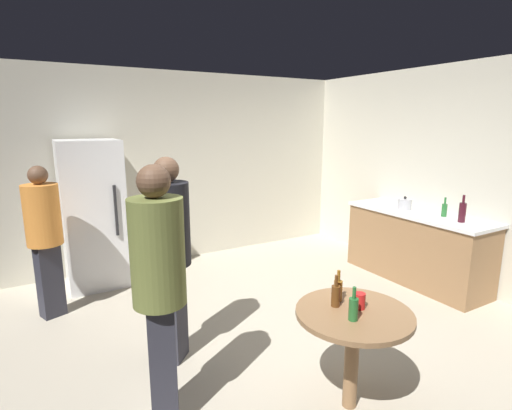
{
  "coord_description": "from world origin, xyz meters",
  "views": [
    {
      "loc": [
        -1.89,
        -2.84,
        2.0
      ],
      "look_at": [
        0.12,
        0.65,
        1.15
      ],
      "focal_mm": 27.54,
      "sensor_mm": 36.0,
      "label": 1
    }
  ],
  "objects_px": {
    "wine_bottle_on_counter": "(462,212)",
    "beer_bottle_amber": "(338,290)",
    "kettle": "(405,204)",
    "beer_bottle_on_counter": "(444,210)",
    "plastic_cup_red": "(359,301)",
    "foreground_table": "(353,325)",
    "person_in_black_shirt": "(170,245)",
    "person_in_orange_shirt": "(44,231)",
    "beer_bottle_green": "(353,308)",
    "refrigerator": "(93,214)",
    "person_in_olive_shirt": "(159,279)",
    "beer_bottle_brown": "(336,295)"
  },
  "relations": [
    {
      "from": "wine_bottle_on_counter",
      "to": "person_in_orange_shirt",
      "type": "relative_size",
      "value": 0.2
    },
    {
      "from": "kettle",
      "to": "foreground_table",
      "type": "bearing_deg",
      "value": -146.74
    },
    {
      "from": "foreground_table",
      "to": "refrigerator",
      "type": "bearing_deg",
      "value": 110.6
    },
    {
      "from": "beer_bottle_brown",
      "to": "person_in_orange_shirt",
      "type": "relative_size",
      "value": 0.14
    },
    {
      "from": "beer_bottle_on_counter",
      "to": "person_in_orange_shirt",
      "type": "xyz_separation_m",
      "value": [
        -4.16,
        1.56,
        -0.06
      ]
    },
    {
      "from": "kettle",
      "to": "beer_bottle_amber",
      "type": "relative_size",
      "value": 1.06
    },
    {
      "from": "wine_bottle_on_counter",
      "to": "beer_bottle_brown",
      "type": "height_order",
      "value": "wine_bottle_on_counter"
    },
    {
      "from": "beer_bottle_brown",
      "to": "person_in_black_shirt",
      "type": "xyz_separation_m",
      "value": [
        -0.84,
        1.07,
        0.2
      ]
    },
    {
      "from": "wine_bottle_on_counter",
      "to": "beer_bottle_amber",
      "type": "xyz_separation_m",
      "value": [
        -2.31,
        -0.56,
        -0.2
      ]
    },
    {
      "from": "kettle",
      "to": "beer_bottle_brown",
      "type": "bearing_deg",
      "value": -149.6
    },
    {
      "from": "foreground_table",
      "to": "beer_bottle_brown",
      "type": "relative_size",
      "value": 3.48
    },
    {
      "from": "person_in_black_shirt",
      "to": "person_in_olive_shirt",
      "type": "bearing_deg",
      "value": -69.36
    },
    {
      "from": "person_in_olive_shirt",
      "to": "foreground_table",
      "type": "bearing_deg",
      "value": -5.82
    },
    {
      "from": "plastic_cup_red",
      "to": "person_in_black_shirt",
      "type": "height_order",
      "value": "person_in_black_shirt"
    },
    {
      "from": "beer_bottle_green",
      "to": "beer_bottle_amber",
      "type": "bearing_deg",
      "value": 68.29
    },
    {
      "from": "foreground_table",
      "to": "beer_bottle_brown",
      "type": "height_order",
      "value": "beer_bottle_brown"
    },
    {
      "from": "beer_bottle_amber",
      "to": "person_in_black_shirt",
      "type": "height_order",
      "value": "person_in_black_shirt"
    },
    {
      "from": "kettle",
      "to": "person_in_orange_shirt",
      "type": "bearing_deg",
      "value": 165.25
    },
    {
      "from": "wine_bottle_on_counter",
      "to": "beer_bottle_brown",
      "type": "distance_m",
      "value": 2.48
    },
    {
      "from": "beer_bottle_on_counter",
      "to": "beer_bottle_green",
      "type": "xyz_separation_m",
      "value": [
        -2.49,
        -1.1,
        -0.17
      ]
    },
    {
      "from": "foreground_table",
      "to": "plastic_cup_red",
      "type": "relative_size",
      "value": 7.27
    },
    {
      "from": "beer_bottle_on_counter",
      "to": "plastic_cup_red",
      "type": "bearing_deg",
      "value": -156.82
    },
    {
      "from": "foreground_table",
      "to": "person_in_black_shirt",
      "type": "relative_size",
      "value": 0.46
    },
    {
      "from": "beer_bottle_amber",
      "to": "person_in_olive_shirt",
      "type": "relative_size",
      "value": 0.13
    },
    {
      "from": "beer_bottle_brown",
      "to": "person_in_olive_shirt",
      "type": "bearing_deg",
      "value": 160.76
    },
    {
      "from": "beer_bottle_amber",
      "to": "person_in_orange_shirt",
      "type": "distance_m",
      "value": 2.99
    },
    {
      "from": "wine_bottle_on_counter",
      "to": "person_in_olive_shirt",
      "type": "distance_m",
      "value": 3.52
    },
    {
      "from": "wine_bottle_on_counter",
      "to": "person_in_orange_shirt",
      "type": "xyz_separation_m",
      "value": [
        -4.09,
        1.83,
        -0.09
      ]
    },
    {
      "from": "beer_bottle_on_counter",
      "to": "beer_bottle_amber",
      "type": "bearing_deg",
      "value": -160.74
    },
    {
      "from": "person_in_olive_shirt",
      "to": "beer_bottle_green",
      "type": "bearing_deg",
      "value": -11.05
    },
    {
      "from": "kettle",
      "to": "plastic_cup_red",
      "type": "relative_size",
      "value": 2.22
    },
    {
      "from": "beer_bottle_on_counter",
      "to": "beer_bottle_amber",
      "type": "height_order",
      "value": "beer_bottle_on_counter"
    },
    {
      "from": "beer_bottle_on_counter",
      "to": "person_in_olive_shirt",
      "type": "height_order",
      "value": "person_in_olive_shirt"
    },
    {
      "from": "refrigerator",
      "to": "person_in_olive_shirt",
      "type": "xyz_separation_m",
      "value": [
        0.03,
        -2.71,
        0.13
      ]
    },
    {
      "from": "refrigerator",
      "to": "person_in_black_shirt",
      "type": "relative_size",
      "value": 1.03
    },
    {
      "from": "foreground_table",
      "to": "person_in_orange_shirt",
      "type": "relative_size",
      "value": 0.5
    },
    {
      "from": "foreground_table",
      "to": "wine_bottle_on_counter",
      "type": "bearing_deg",
      "value": 17.86
    },
    {
      "from": "refrigerator",
      "to": "plastic_cup_red",
      "type": "bearing_deg",
      "value": -68.31
    },
    {
      "from": "beer_bottle_amber",
      "to": "person_in_orange_shirt",
      "type": "relative_size",
      "value": 0.14
    },
    {
      "from": "foreground_table",
      "to": "plastic_cup_red",
      "type": "bearing_deg",
      "value": 16.24
    },
    {
      "from": "beer_bottle_on_counter",
      "to": "beer_bottle_green",
      "type": "relative_size",
      "value": 1.0
    },
    {
      "from": "beer_bottle_on_counter",
      "to": "beer_bottle_brown",
      "type": "distance_m",
      "value": 2.62
    },
    {
      "from": "person_in_orange_shirt",
      "to": "person_in_olive_shirt",
      "type": "bearing_deg",
      "value": -4.78
    },
    {
      "from": "person_in_olive_shirt",
      "to": "beer_bottle_brown",
      "type": "bearing_deg",
      "value": -1.47
    },
    {
      "from": "beer_bottle_on_counter",
      "to": "beer_bottle_green",
      "type": "distance_m",
      "value": 2.73
    },
    {
      "from": "person_in_black_shirt",
      "to": "person_in_orange_shirt",
      "type": "distance_m",
      "value": 1.64
    },
    {
      "from": "refrigerator",
      "to": "person_in_olive_shirt",
      "type": "distance_m",
      "value": 2.72
    },
    {
      "from": "beer_bottle_on_counter",
      "to": "beer_bottle_brown",
      "type": "bearing_deg",
      "value": -160.02
    },
    {
      "from": "person_in_orange_shirt",
      "to": "kettle",
      "type": "bearing_deg",
      "value": 54.8
    },
    {
      "from": "beer_bottle_brown",
      "to": "beer_bottle_green",
      "type": "xyz_separation_m",
      "value": [
        -0.03,
        -0.21,
        0.0
      ]
    }
  ]
}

